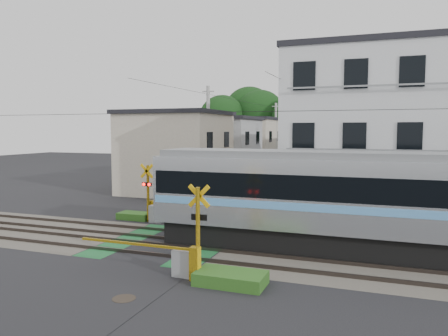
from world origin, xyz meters
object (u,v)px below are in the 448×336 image
at_px(apartment_block, 382,133).
at_px(manhole_cover, 124,299).
at_px(crossing_signal_near, 186,256).
at_px(pedestrian, 303,167).
at_px(crossing_signal_far, 156,209).

distance_m(apartment_block, manhole_cover, 17.52).
distance_m(crossing_signal_near, pedestrian, 33.20).
relative_size(crossing_signal_near, apartment_block, 0.46).
bearing_deg(crossing_signal_near, apartment_block, 65.78).
xyz_separation_m(crossing_signal_near, apartment_block, (5.91, 13.15, 3.94)).
distance_m(pedestrian, manhole_cover, 35.49).
distance_m(crossing_signal_near, crossing_signal_far, 8.95).
relative_size(crossing_signal_far, manhole_cover, 6.98).
xyz_separation_m(crossing_signal_far, manhole_cover, (4.30, -9.63, -0.70)).
bearing_deg(crossing_signal_near, pedestrian, 93.35).
height_order(pedestrian, manhole_cover, pedestrian).
relative_size(crossing_signal_far, pedestrian, 2.56).
xyz_separation_m(crossing_signal_near, crossing_signal_far, (-5.17, 7.31, 0.00)).
bearing_deg(pedestrian, apartment_block, 115.34).
distance_m(crossing_signal_far, manhole_cover, 10.57).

